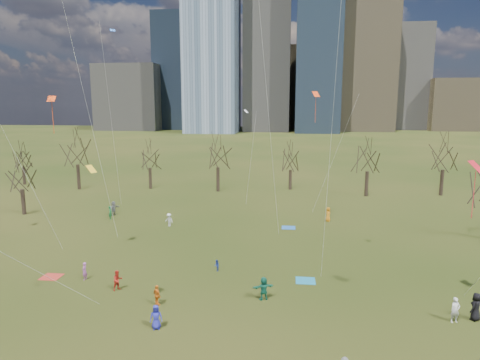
# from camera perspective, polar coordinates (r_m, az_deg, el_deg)

# --- Properties ---
(ground) EXTENTS (500.00, 500.00, 0.00)m
(ground) POSITION_cam_1_polar(r_m,az_deg,el_deg) (32.99, -2.53, -15.79)
(ground) COLOR black
(ground) RESTS_ON ground
(downtown_skyline) EXTENTS (212.50, 78.00, 118.00)m
(downtown_skyline) POSITION_cam_1_polar(r_m,az_deg,el_deg) (241.30, 5.13, 15.90)
(downtown_skyline) COLOR slate
(downtown_skyline) RESTS_ON ground
(bare_tree_row) EXTENTS (113.04, 29.80, 9.50)m
(bare_tree_row) POSITION_cam_1_polar(r_m,az_deg,el_deg) (67.21, 2.44, 3.00)
(bare_tree_row) COLOR black
(bare_tree_row) RESTS_ON ground
(blanket_teal) EXTENTS (1.60, 1.50, 0.03)m
(blanket_teal) POSITION_cam_1_polar(r_m,az_deg,el_deg) (36.67, 8.72, -13.12)
(blanket_teal) COLOR teal
(blanket_teal) RESTS_ON ground
(blanket_navy) EXTENTS (1.60, 1.50, 0.03)m
(blanket_navy) POSITION_cam_1_polar(r_m,az_deg,el_deg) (51.08, 6.49, -6.33)
(blanket_navy) COLOR #235BA7
(blanket_navy) RESTS_ON ground
(blanket_crimson) EXTENTS (1.60, 1.50, 0.03)m
(blanket_crimson) POSITION_cam_1_polar(r_m,az_deg,el_deg) (40.28, -23.85, -11.73)
(blanket_crimson) COLOR #B12E23
(blanket_crimson) RESTS_ON ground
(person_0) EXTENTS (0.89, 0.69, 1.62)m
(person_0) POSITION_cam_1_polar(r_m,az_deg,el_deg) (29.54, -11.13, -17.49)
(person_0) COLOR #2527A0
(person_0) RESTS_ON ground
(person_1) EXTENTS (0.72, 0.56, 1.73)m
(person_1) POSITION_cam_1_polar(r_m,az_deg,el_deg) (33.04, 26.77, -15.22)
(person_1) COLOR silver
(person_1) RESTS_ON ground
(person_2) EXTENTS (0.98, 1.00, 1.62)m
(person_2) POSITION_cam_1_polar(r_m,az_deg,el_deg) (35.63, -15.99, -12.73)
(person_2) COLOR red
(person_2) RESTS_ON ground
(person_4) EXTENTS (0.91, 0.89, 1.53)m
(person_4) POSITION_cam_1_polar(r_m,az_deg,el_deg) (32.56, -11.00, -14.85)
(person_4) COLOR orange
(person_4) RESTS_ON ground
(person_5) EXTENTS (1.71, 1.13, 1.77)m
(person_5) POSITION_cam_1_polar(r_m,az_deg,el_deg) (32.83, 3.18, -14.23)
(person_5) COLOR #186F56
(person_5) RESTS_ON ground
(person_6) EXTENTS (1.11, 1.08, 1.93)m
(person_6) POSITION_cam_1_polar(r_m,az_deg,el_deg) (33.91, 28.94, -14.57)
(person_6) COLOR black
(person_6) RESTS_ON ground
(person_7) EXTENTS (0.37, 0.55, 1.49)m
(person_7) POSITION_cam_1_polar(r_m,az_deg,el_deg) (38.45, -20.03, -11.34)
(person_7) COLOR #AB55A9
(person_7) RESTS_ON ground
(person_8) EXTENTS (0.53, 0.60, 1.02)m
(person_8) POSITION_cam_1_polar(r_m,az_deg,el_deg) (38.07, -3.13, -11.32)
(person_8) COLOR #243A9F
(person_8) RESTS_ON ground
(person_9) EXTENTS (1.16, 0.91, 1.58)m
(person_9) POSITION_cam_1_polar(r_m,az_deg,el_deg) (51.89, -9.44, -5.25)
(person_9) COLOR silver
(person_9) RESTS_ON ground
(person_11) EXTENTS (1.08, 1.81, 1.86)m
(person_11) POSITION_cam_1_polar(r_m,az_deg,el_deg) (58.61, -16.48, -3.62)
(person_11) COLOR slate
(person_11) RESTS_ON ground
(person_12) EXTENTS (0.72, 0.96, 1.78)m
(person_12) POSITION_cam_1_polar(r_m,az_deg,el_deg) (54.41, 11.67, -4.50)
(person_12) COLOR orange
(person_12) RESTS_ON ground
(person_13) EXTENTS (0.52, 0.68, 1.68)m
(person_13) POSITION_cam_1_polar(r_m,az_deg,el_deg) (56.72, -16.90, -4.18)
(person_13) COLOR #186D32
(person_13) RESTS_ON ground
(kites_airborne) EXTENTS (66.12, 39.46, 29.92)m
(kites_airborne) POSITION_cam_1_polar(r_m,az_deg,el_deg) (38.92, 3.54, 8.31)
(kites_airborne) COLOR #EA4313
(kites_airborne) RESTS_ON ground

